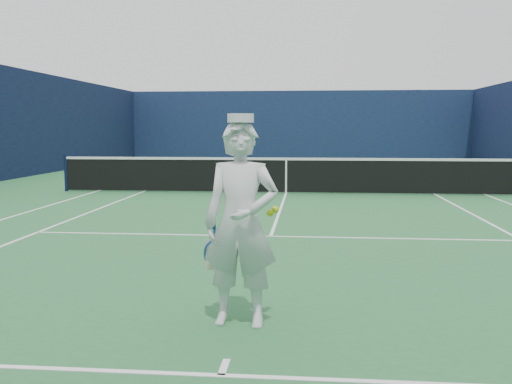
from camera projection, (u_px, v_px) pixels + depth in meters
The scene contains 5 objects.
ground at pixel (286, 193), 15.99m from camera, with size 80.00×80.00×0.00m, color #266534.
court_markings at pixel (286, 193), 15.99m from camera, with size 11.03×23.83×0.01m.
windscreen_fence at pixel (286, 122), 15.77m from camera, with size 20.12×36.12×4.00m.
tennis_net at pixel (286, 174), 15.93m from camera, with size 12.88×0.09×1.07m.
tennis_player at pixel (241, 223), 5.26m from camera, with size 0.78×0.53×1.96m.
Camera 1 is at (0.64, -15.90, 1.84)m, focal length 40.00 mm.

